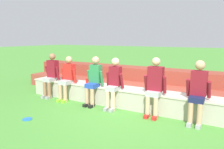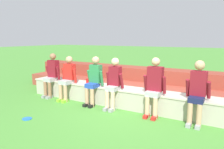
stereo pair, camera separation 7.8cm
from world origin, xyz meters
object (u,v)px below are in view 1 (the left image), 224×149
Objects in this scene: water_bottle_center_gap at (108,82)px; frisbee at (27,119)px; person_left_of_center at (67,77)px; plastic_cup_right_end at (63,78)px; person_center at (94,79)px; person_far_right at (155,85)px; plastic_cup_left_end at (87,81)px; person_right_of_center at (114,82)px; person_far_left at (51,74)px; person_rightmost_edge at (198,90)px.

water_bottle_center_gap is 2.38m from frisbee.
person_left_of_center is 10.61× the size of plastic_cup_right_end.
person_center is 5.83× the size of water_bottle_center_gap.
plastic_cup_left_end is (-2.26, 0.35, -0.18)m from person_far_right.
person_left_of_center is at bearing -178.18° from person_center.
person_left_of_center reaches higher than plastic_cup_left_end.
plastic_cup_left_end is 1.01× the size of plastic_cup_right_end.
person_right_of_center is 2.31m from frisbee.
person_far_left is 0.99× the size of person_rightmost_edge.
person_far_left is at bearing 179.70° from person_rightmost_edge.
plastic_cup_right_end is at bearing -176.24° from plastic_cup_left_end.
person_rightmost_edge is 3.26m from plastic_cup_left_end.
person_rightmost_edge is at bearing 26.54° from frisbee.
person_center is 2.77m from person_rightmost_edge.
person_far_left is 1.02× the size of person_right_of_center.
person_right_of_center reaches higher than person_left_of_center.
person_center is at bearing 179.86° from person_rightmost_edge.
person_far_left reaches higher than person_center.
person_center is 2.02m from frisbee.
person_far_right reaches higher than person_right_of_center.
person_rightmost_edge is at bearing 1.70° from person_far_right.
plastic_cup_left_end is 0.91m from plastic_cup_right_end.
person_left_of_center is at bearing 179.88° from person_far_right.
person_center is (1.67, -0.02, -0.01)m from person_far_left.
person_center is 0.44m from water_bottle_center_gap.
person_far_right is 6.53× the size of frisbee.
frisbee is at bearing -61.40° from person_far_left.
person_center reaches higher than person_left_of_center.
person_right_of_center is 2.10m from person_rightmost_edge.
person_center is at bearing -34.09° from plastic_cup_left_end.
plastic_cup_right_end is (-4.15, 0.27, -0.17)m from person_rightmost_edge.
person_center is 0.97× the size of person_rightmost_edge.
water_bottle_center_gap is (-0.38, 0.35, -0.10)m from person_right_of_center.
person_rightmost_edge is 5.99× the size of water_bottle_center_gap.
plastic_cup_right_end reaches higher than frisbee.
plastic_cup_left_end reaches higher than frisbee.
person_left_of_center is at bearing -179.64° from person_rightmost_edge.
person_center is at bearing 177.15° from person_right_of_center.
person_far_left is 1.04× the size of person_left_of_center.
person_far_right is 11.33× the size of plastic_cup_right_end.
person_far_right is 1.55m from water_bottle_center_gap.
person_far_left reaches higher than plastic_cup_right_end.
frisbee is at bearing -112.18° from person_center.
frisbee is (0.67, -2.00, -0.58)m from plastic_cup_right_end.
person_right_of_center reaches higher than plastic_cup_left_end.
water_bottle_center_gap is (1.24, 0.35, -0.08)m from person_left_of_center.
plastic_cup_left_end is at bearing 145.91° from person_center.
person_rightmost_edge reaches higher than water_bottle_center_gap.
frisbee is (0.24, -1.71, -0.71)m from person_left_of_center.
person_far_right is 11.18× the size of plastic_cup_left_end.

